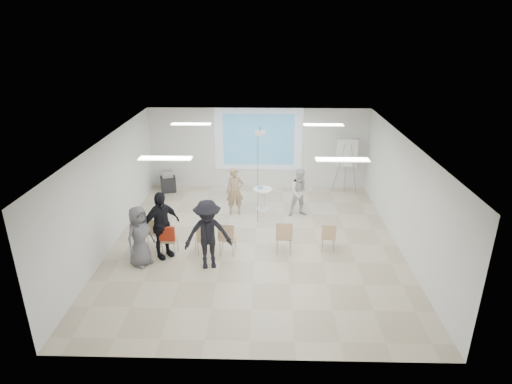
{
  "coord_description": "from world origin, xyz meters",
  "views": [
    {
      "loc": [
        0.29,
        -10.73,
        5.84
      ],
      "look_at": [
        0.0,
        0.8,
        1.25
      ],
      "focal_mm": 30.0,
      "sensor_mm": 36.0,
      "label": 1
    }
  ],
  "objects_px": {
    "chair_right_far": "(329,235)",
    "pedestal_table": "(263,198)",
    "player_right": "(301,190)",
    "laptop": "(202,236)",
    "audience_mid": "(208,230)",
    "flipchart_easel": "(347,153)",
    "chair_center": "(227,236)",
    "chair_far_left": "(154,231)",
    "av_cart": "(168,182)",
    "audience_outer": "(139,233)",
    "audience_left": "(161,221)",
    "chair_left_inner": "(203,236)",
    "chair_right_inner": "(284,235)",
    "player_left": "(235,188)",
    "chair_left_mid": "(168,238)"
  },
  "relations": [
    {
      "from": "pedestal_table",
      "to": "chair_right_far",
      "type": "relative_size",
      "value": 0.97
    },
    {
      "from": "chair_far_left",
      "to": "chair_right_inner",
      "type": "distance_m",
      "value": 3.54
    },
    {
      "from": "pedestal_table",
      "to": "flipchart_easel",
      "type": "bearing_deg",
      "value": 30.14
    },
    {
      "from": "chair_right_far",
      "to": "pedestal_table",
      "type": "bearing_deg",
      "value": 132.13
    },
    {
      "from": "flipchart_easel",
      "to": "audience_mid",
      "type": "bearing_deg",
      "value": -121.5
    },
    {
      "from": "chair_right_far",
      "to": "chair_left_mid",
      "type": "bearing_deg",
      "value": -167.48
    },
    {
      "from": "flipchart_easel",
      "to": "av_cart",
      "type": "bearing_deg",
      "value": -171.3
    },
    {
      "from": "chair_far_left",
      "to": "av_cart",
      "type": "height_order",
      "value": "chair_far_left"
    },
    {
      "from": "chair_far_left",
      "to": "chair_right_far",
      "type": "bearing_deg",
      "value": 16.63
    },
    {
      "from": "player_right",
      "to": "flipchart_easel",
      "type": "bearing_deg",
      "value": 41.01
    },
    {
      "from": "player_left",
      "to": "chair_left_mid",
      "type": "xyz_separation_m",
      "value": [
        -1.58,
        -2.75,
        -0.37
      ]
    },
    {
      "from": "audience_left",
      "to": "laptop",
      "type": "bearing_deg",
      "value": -27.45
    },
    {
      "from": "chair_center",
      "to": "laptop",
      "type": "xyz_separation_m",
      "value": [
        -0.69,
        0.15,
        -0.1
      ]
    },
    {
      "from": "chair_far_left",
      "to": "audience_outer",
      "type": "bearing_deg",
      "value": -83.08
    },
    {
      "from": "pedestal_table",
      "to": "chair_right_inner",
      "type": "distance_m",
      "value": 2.89
    },
    {
      "from": "av_cart",
      "to": "chair_center",
      "type": "bearing_deg",
      "value": -76.94
    },
    {
      "from": "chair_far_left",
      "to": "av_cart",
      "type": "relative_size",
      "value": 1.14
    },
    {
      "from": "chair_right_far",
      "to": "audience_mid",
      "type": "height_order",
      "value": "audience_mid"
    },
    {
      "from": "laptop",
      "to": "flipchart_easel",
      "type": "height_order",
      "value": "flipchart_easel"
    },
    {
      "from": "audience_left",
      "to": "audience_mid",
      "type": "relative_size",
      "value": 1.01
    },
    {
      "from": "player_right",
      "to": "chair_center",
      "type": "xyz_separation_m",
      "value": [
        -2.13,
        -2.59,
        -0.32
      ]
    },
    {
      "from": "chair_right_inner",
      "to": "chair_far_left",
      "type": "bearing_deg",
      "value": 178.55
    },
    {
      "from": "flipchart_easel",
      "to": "chair_center",
      "type": "bearing_deg",
      "value": -122.28
    },
    {
      "from": "laptop",
      "to": "chair_center",
      "type": "bearing_deg",
      "value": 143.92
    },
    {
      "from": "laptop",
      "to": "flipchart_easel",
      "type": "bearing_deg",
      "value": -159.0
    },
    {
      "from": "player_right",
      "to": "chair_right_far",
      "type": "relative_size",
      "value": 2.15
    },
    {
      "from": "chair_left_mid",
      "to": "flipchart_easel",
      "type": "height_order",
      "value": "flipchart_easel"
    },
    {
      "from": "player_right",
      "to": "chair_far_left",
      "type": "xyz_separation_m",
      "value": [
        -4.15,
        -2.29,
        -0.33
      ]
    },
    {
      "from": "pedestal_table",
      "to": "chair_left_mid",
      "type": "height_order",
      "value": "chair_left_mid"
    },
    {
      "from": "laptop",
      "to": "player_left",
      "type": "bearing_deg",
      "value": -129.39
    },
    {
      "from": "pedestal_table",
      "to": "chair_left_inner",
      "type": "distance_m",
      "value": 3.27
    },
    {
      "from": "pedestal_table",
      "to": "audience_outer",
      "type": "height_order",
      "value": "audience_outer"
    },
    {
      "from": "player_left",
      "to": "chair_right_inner",
      "type": "xyz_separation_m",
      "value": [
        1.49,
        -2.55,
        -0.32
      ]
    },
    {
      "from": "chair_right_inner",
      "to": "player_left",
      "type": "bearing_deg",
      "value": 121.87
    },
    {
      "from": "player_right",
      "to": "chair_right_far",
      "type": "bearing_deg",
      "value": -83.94
    },
    {
      "from": "player_left",
      "to": "audience_outer",
      "type": "xyz_separation_m",
      "value": [
        -2.19,
        -3.21,
        0.02
      ]
    },
    {
      "from": "chair_center",
      "to": "chair_right_far",
      "type": "distance_m",
      "value": 2.75
    },
    {
      "from": "chair_far_left",
      "to": "audience_outer",
      "type": "height_order",
      "value": "audience_outer"
    },
    {
      "from": "flipchart_easel",
      "to": "player_right",
      "type": "bearing_deg",
      "value": -122.87
    },
    {
      "from": "chair_right_inner",
      "to": "flipchart_easel",
      "type": "relative_size",
      "value": 0.46
    },
    {
      "from": "pedestal_table",
      "to": "player_left",
      "type": "relative_size",
      "value": 0.45
    },
    {
      "from": "player_right",
      "to": "laptop",
      "type": "distance_m",
      "value": 3.75
    },
    {
      "from": "audience_mid",
      "to": "pedestal_table",
      "type": "bearing_deg",
      "value": 57.97
    },
    {
      "from": "chair_center",
      "to": "chair_right_inner",
      "type": "xyz_separation_m",
      "value": [
        1.52,
        0.11,
        0.01
      ]
    },
    {
      "from": "chair_left_inner",
      "to": "chair_center",
      "type": "height_order",
      "value": "chair_center"
    },
    {
      "from": "pedestal_table",
      "to": "laptop",
      "type": "xyz_separation_m",
      "value": [
        -1.61,
        -2.78,
        0.01
      ]
    },
    {
      "from": "player_left",
      "to": "chair_left_mid",
      "type": "bearing_deg",
      "value": -129.27
    },
    {
      "from": "av_cart",
      "to": "audience_mid",
      "type": "bearing_deg",
      "value": -83.76
    },
    {
      "from": "player_left",
      "to": "chair_right_inner",
      "type": "distance_m",
      "value": 2.98
    },
    {
      "from": "audience_mid",
      "to": "flipchart_easel",
      "type": "xyz_separation_m",
      "value": [
        4.32,
        5.3,
        0.47
      ]
    }
  ]
}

